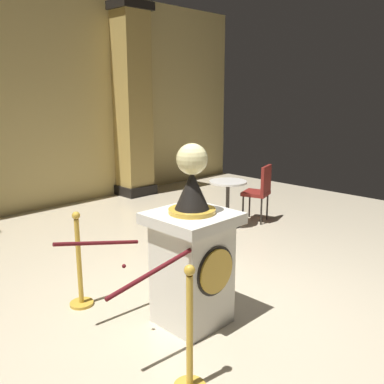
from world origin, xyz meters
The scene contains 9 objects.
ground_plane centered at (0.00, 0.00, 0.00)m, with size 11.38×11.38×0.00m, color beige.
back_wall centered at (0.00, 4.84, 2.01)m, with size 11.38×0.16×4.01m, color tan.
pedestal_clock centered at (-0.33, -0.08, 0.68)m, with size 0.71×0.71×1.71m.
stanchion_near centered at (-0.91, 0.96, 0.35)m, with size 0.24×0.24×1.00m.
stanchion_far centered at (-1.02, -0.73, 0.34)m, with size 0.24×0.24×0.98m.
velvet_rope centered at (-0.96, 0.11, 0.79)m, with size 0.91×0.93×0.22m.
column_right centered at (2.49, 4.51, 1.91)m, with size 0.74×0.74×3.85m.
cafe_table centered at (2.17, 1.62, 0.48)m, with size 0.60×0.60×0.75m.
cafe_chair_red centered at (2.75, 1.39, 0.57)m, with size 0.50×0.50×0.96m.
Camera 1 is at (-2.92, -2.65, 2.13)m, focal length 39.59 mm.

